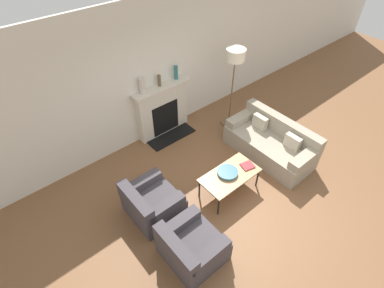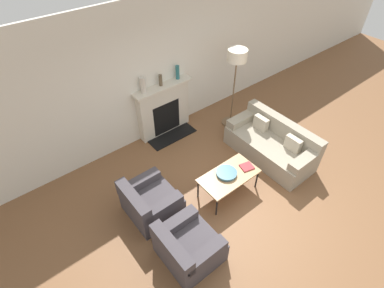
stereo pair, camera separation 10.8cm
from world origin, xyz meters
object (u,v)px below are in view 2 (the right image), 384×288
object	(u,v)px
armchair_near	(188,247)
book	(247,167)
bowl	(227,173)
couch	(272,144)
mantel_vase_center_right	(177,72)
fireplace	(164,110)
armchair_far	(150,203)
floor_lamp	(236,65)
coffee_table	(229,176)
mantel_vase_center_left	(161,80)
mantel_vase_left	(143,85)

from	to	relation	value
armchair_near	book	distance (m)	1.81
bowl	couch	bearing A→B (deg)	4.64
bowl	mantel_vase_center_right	size ratio (longest dim) A/B	1.26
mantel_vase_center_right	fireplace	bearing A→B (deg)	-178.00
armchair_far	book	bearing A→B (deg)	-107.63
floor_lamp	fireplace	bearing A→B (deg)	151.97
coffee_table	mantel_vase_center_left	distance (m)	2.36
coffee_table	mantel_vase_left	size ratio (longest dim) A/B	3.37
mantel_vase_left	coffee_table	bearing A→B (deg)	-82.28
bowl	mantel_vase_left	distance (m)	2.32
mantel_vase_center_left	bowl	bearing A→B (deg)	-93.33
fireplace	book	world-z (taller)	fireplace
armchair_far	floor_lamp	distance (m)	3.23
armchair_far	floor_lamp	bearing A→B (deg)	-71.23
coffee_table	mantel_vase_center_right	size ratio (longest dim) A/B	3.65
floor_lamp	mantel_vase_left	bearing A→B (deg)	157.52
mantel_vase_center_right	mantel_vase_center_left	bearing A→B (deg)	180.00
couch	coffee_table	size ratio (longest dim) A/B	1.68
book	mantel_vase_center_right	world-z (taller)	mantel_vase_center_right
floor_lamp	mantel_vase_center_left	size ratio (longest dim) A/B	7.65
couch	armchair_near	size ratio (longest dim) A/B	2.14
coffee_table	mantel_vase_center_right	world-z (taller)	mantel_vase_center_right
fireplace	mantel_vase_center_left	bearing A→B (deg)	146.75
fireplace	couch	size ratio (longest dim) A/B	0.74
armchair_near	book	world-z (taller)	armchair_near
fireplace	bowl	xyz separation A→B (m)	(-0.15, -2.13, -0.09)
fireplace	book	bearing A→B (deg)	-83.35
book	mantel_vase_center_right	xyz separation A→B (m)	(0.14, 2.25, 0.87)
armchair_near	floor_lamp	bearing A→B (deg)	-54.80
fireplace	mantel_vase_center_right	size ratio (longest dim) A/B	4.52
mantel_vase_center_left	armchair_near	bearing A→B (deg)	-118.02
coffee_table	floor_lamp	world-z (taller)	floor_lamp
bowl	book	bearing A→B (deg)	-14.50
couch	floor_lamp	world-z (taller)	floor_lamp
armchair_near	armchair_far	world-z (taller)	same
bowl	mantel_vase_left	bearing A→B (deg)	97.35
floor_lamp	mantel_vase_center_left	xyz separation A→B (m)	(-1.37, 0.73, -0.19)
fireplace	armchair_far	distance (m)	2.26
couch	mantel_vase_center_left	xyz separation A→B (m)	(-1.26, 2.03, 1.01)
mantel_vase_center_right	coffee_table	bearing A→B (deg)	-103.61
couch	floor_lamp	bearing A→B (deg)	175.04
armchair_far	bowl	bearing A→B (deg)	-108.57
book	floor_lamp	bearing A→B (deg)	67.73
armchair_near	mantel_vase_left	bearing A→B (deg)	-21.07
armchair_near	book	size ratio (longest dim) A/B	3.23
coffee_table	bowl	xyz separation A→B (m)	(-0.02, 0.04, 0.07)
floor_lamp	mantel_vase_left	xyz separation A→B (m)	(-1.78, 0.73, -0.15)
couch	coffee_table	xyz separation A→B (m)	(-1.37, -0.16, 0.12)
couch	mantel_vase_center_left	size ratio (longest dim) A/B	7.56
bowl	armchair_far	bearing A→B (deg)	161.43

